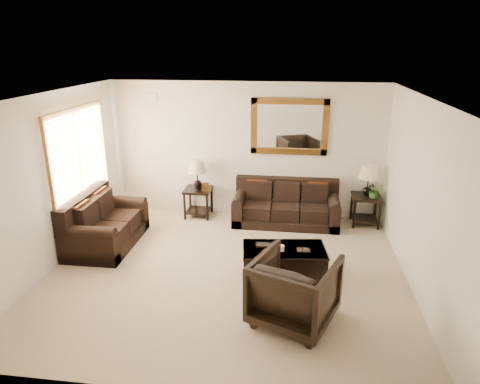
# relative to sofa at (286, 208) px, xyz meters

# --- Properties ---
(room) EXTENTS (5.51, 5.01, 2.71)m
(room) POSITION_rel_sofa_xyz_m (-0.86, -2.09, 1.05)
(room) COLOR tan
(room) RESTS_ON ground
(window) EXTENTS (0.07, 1.96, 1.66)m
(window) POSITION_rel_sofa_xyz_m (-3.56, -1.19, 1.25)
(window) COLOR white
(window) RESTS_ON room
(mirror) EXTENTS (1.50, 0.06, 1.10)m
(mirror) POSITION_rel_sofa_xyz_m (0.00, 0.37, 1.55)
(mirror) COLOR #47220E
(mirror) RESTS_ON room
(air_vent) EXTENTS (0.25, 0.02, 0.18)m
(air_vent) POSITION_rel_sofa_xyz_m (-2.76, 0.39, 2.05)
(air_vent) COLOR #999999
(air_vent) RESTS_ON room
(sofa) EXTENTS (2.05, 0.89, 0.84)m
(sofa) POSITION_rel_sofa_xyz_m (0.00, 0.00, 0.00)
(sofa) COLOR black
(sofa) RESTS_ON room
(loveseat) EXTENTS (0.97, 1.64, 0.92)m
(loveseat) POSITION_rel_sofa_xyz_m (-3.16, -1.42, 0.03)
(loveseat) COLOR black
(loveseat) RESTS_ON room
(end_table_left) EXTENTS (0.54, 0.54, 1.19)m
(end_table_left) POSITION_rel_sofa_xyz_m (-1.79, 0.09, 0.47)
(end_table_left) COLOR black
(end_table_left) RESTS_ON room
(end_table_right) EXTENTS (0.55, 0.55, 1.21)m
(end_table_right) POSITION_rel_sofa_xyz_m (1.54, 0.09, 0.48)
(end_table_right) COLOR black
(end_table_right) RESTS_ON room
(coffee_table) EXTENTS (1.34, 0.83, 0.54)m
(coffee_table) POSITION_rel_sofa_xyz_m (0.03, -2.03, -0.04)
(coffee_table) COLOR black
(coffee_table) RESTS_ON room
(armchair) EXTENTS (1.22, 1.19, 0.98)m
(armchair) POSITION_rel_sofa_xyz_m (0.20, -3.22, 0.19)
(armchair) COLOR black
(armchair) RESTS_ON floor
(potted_plant) EXTENTS (0.37, 0.39, 0.25)m
(potted_plant) POSITION_rel_sofa_xyz_m (1.66, -0.01, 0.42)
(potted_plant) COLOR #24521C
(potted_plant) RESTS_ON end_table_right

